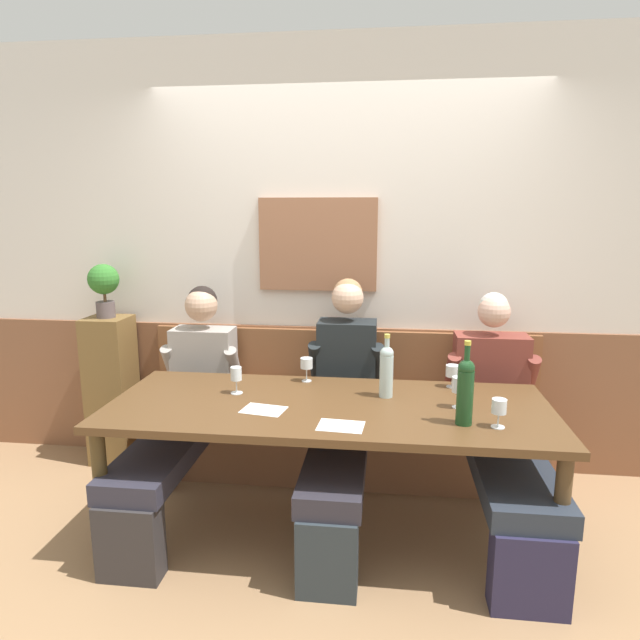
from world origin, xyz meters
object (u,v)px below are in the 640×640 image
wine_glass_left_end (459,386)px  wine_glass_mid_right (307,364)px  wine_glass_center_front (453,372)px  potted_plant (104,284)px  person_right_seat (342,402)px  wine_glass_center_rear (236,375)px  wine_bottle_clear_water (386,370)px  person_center_right_seat (501,420)px  wall_bench (340,434)px  person_center_left_seat (185,401)px  wine_bottle_green_tall (465,389)px  dining_table (328,417)px  wine_glass_right_end (499,407)px

wine_glass_left_end → wine_glass_mid_right: wine_glass_left_end is taller
wine_glass_center_front → potted_plant: potted_plant is taller
person_right_seat → wine_glass_center_rear: size_ratio=9.05×
wine_bottle_clear_water → wine_glass_center_rear: bearing=-176.8°
wine_bottle_clear_water → potted_plant: 1.99m
person_center_right_seat → wine_glass_center_rear: size_ratio=8.98×
potted_plant → person_right_seat: bearing=-13.8°
wine_glass_mid_right → potted_plant: bearing=164.6°
wine_bottle_clear_water → wall_bench: bearing=117.3°
person_center_left_seat → wine_glass_mid_right: (0.73, 0.04, 0.24)m
person_right_seat → wine_bottle_green_tall: person_right_seat is taller
wall_bench → potted_plant: potted_plant is taller
dining_table → wine_bottle_green_tall: wine_bottle_green_tall is taller
person_right_seat → wine_glass_center_rear: person_right_seat is taller
wine_glass_center_rear → wine_glass_center_front: size_ratio=1.17×
person_right_seat → potted_plant: (-1.62, 0.40, 0.60)m
wall_bench → wine_glass_center_front: 0.94m
person_right_seat → wine_glass_mid_right: 0.30m
wine_glass_right_end → potted_plant: potted_plant is taller
person_center_right_seat → wine_bottle_green_tall: person_center_right_seat is taller
wine_glass_center_rear → wine_glass_right_end: 1.35m
wine_bottle_clear_water → wine_bottle_green_tall: wine_bottle_green_tall is taller
person_right_seat → wine_glass_left_end: (0.61, -0.32, 0.22)m
wine_bottle_green_tall → potted_plant: size_ratio=1.11×
person_right_seat → wine_bottle_clear_water: (0.25, -0.20, 0.26)m
person_center_left_seat → wine_glass_mid_right: 0.77m
person_center_left_seat → potted_plant: size_ratio=3.70×
wine_glass_right_end → potted_plant: 2.60m
wall_bench → person_center_right_seat: 1.06m
wine_bottle_clear_water → wine_glass_center_front: (0.37, 0.21, -0.06)m
wine_glass_center_rear → wine_glass_right_end: size_ratio=1.09×
person_center_left_seat → wine_glass_center_front: (1.55, 0.03, 0.23)m
wine_glass_mid_right → wine_bottle_clear_water: bearing=-24.9°
wine_glass_mid_right → person_center_right_seat: bearing=-2.8°
wall_bench → wine_bottle_clear_water: (0.29, -0.57, 0.62)m
wall_bench → wine_bottle_green_tall: wine_bottle_green_tall is taller
person_center_right_seat → wine_glass_right_end: size_ratio=9.78×
wine_glass_mid_right → potted_plant: 1.52m
person_right_seat → wine_glass_center_front: bearing=0.4°
person_center_left_seat → wine_glass_left_end: bearing=-10.9°
person_center_right_seat → potted_plant: (-2.51, 0.44, 0.65)m
wall_bench → wine_bottle_green_tall: size_ratio=6.43×
person_right_seat → wine_glass_center_front: 0.65m
person_right_seat → wine_glass_right_end: 0.97m
potted_plant → wine_glass_center_front: bearing=-10.0°
person_center_right_seat → wine_bottle_green_tall: 0.66m
person_right_seat → wine_glass_center_rear: 0.64m
dining_table → potted_plant: size_ratio=6.29×
person_center_left_seat → wine_glass_left_end: size_ratio=8.32×
wine_glass_center_rear → dining_table: bearing=-11.1°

